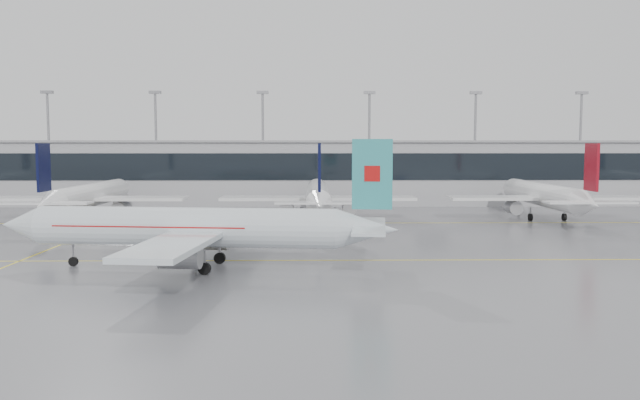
{
  "coord_description": "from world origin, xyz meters",
  "views": [
    {
      "loc": [
        -1.06,
        -61.4,
        11.42
      ],
      "look_at": [
        0.0,
        12.0,
        5.0
      ],
      "focal_mm": 35.0,
      "sensor_mm": 36.0,
      "label": 1
    }
  ],
  "objects": [
    {
      "name": "terminal_glass",
      "position": [
        0.0,
        54.45,
        7.5
      ],
      "size": [
        180.0,
        0.2,
        5.0
      ],
      "primitive_type": "cube",
      "color": "black",
      "rests_on": "ground"
    },
    {
      "name": "taxi_line_cross",
      "position": [
        -30.0,
        15.0,
        0.01
      ],
      "size": [
        0.25,
        60.0,
        0.01
      ],
      "primitive_type": "cube",
      "color": "yellow",
      "rests_on": "ground"
    },
    {
      "name": "light_masts",
      "position": [
        0.0,
        68.0,
        13.34
      ],
      "size": [
        156.4,
        1.0,
        22.6
      ],
      "color": "gray",
      "rests_on": "ground"
    },
    {
      "name": "air_canada_jet",
      "position": [
        -11.44,
        -4.08,
        3.82
      ],
      "size": [
        37.81,
        30.74,
        12.01
      ],
      "rotation": [
        0.0,
        0.0,
        3.03
      ],
      "color": "silver",
      "rests_on": "ground"
    },
    {
      "name": "parked_jet_d",
      "position": [
        35.0,
        33.69,
        3.71
      ],
      "size": [
        29.64,
        36.96,
        11.72
      ],
      "rotation": [
        0.0,
        0.0,
        1.57
      ],
      "color": "white",
      "rests_on": "ground"
    },
    {
      "name": "terminal",
      "position": [
        0.0,
        62.0,
        6.0
      ],
      "size": [
        180.0,
        15.0,
        12.0
      ],
      "primitive_type": "cube",
      "color": "#9D9DA1",
      "rests_on": "ground"
    },
    {
      "name": "parked_jet_c",
      "position": [
        -0.0,
        33.69,
        3.71
      ],
      "size": [
        29.64,
        36.96,
        11.72
      ],
      "rotation": [
        0.0,
        0.0,
        1.57
      ],
      "color": "white",
      "rests_on": "ground"
    },
    {
      "name": "terminal_roof",
      "position": [
        0.0,
        62.0,
        12.2
      ],
      "size": [
        182.0,
        16.0,
        0.4
      ],
      "primitive_type": "cube",
      "color": "gray",
      "rests_on": "ground"
    },
    {
      "name": "taxi_line_main",
      "position": [
        0.0,
        0.0,
        0.01
      ],
      "size": [
        120.0,
        0.25,
        0.01
      ],
      "primitive_type": "cube",
      "color": "yellow",
      "rests_on": "ground"
    },
    {
      "name": "ground",
      "position": [
        0.0,
        0.0,
        0.0
      ],
      "size": [
        320.0,
        320.0,
        0.0
      ],
      "primitive_type": "plane",
      "color": "slate",
      "rests_on": "ground"
    },
    {
      "name": "parked_jet_b",
      "position": [
        -35.0,
        33.69,
        3.71
      ],
      "size": [
        29.64,
        36.96,
        11.72
      ],
      "rotation": [
        0.0,
        0.0,
        1.57
      ],
      "color": "white",
      "rests_on": "ground"
    },
    {
      "name": "taxi_line_north",
      "position": [
        0.0,
        30.0,
        0.01
      ],
      "size": [
        120.0,
        0.25,
        0.01
      ],
      "primitive_type": "cube",
      "color": "yellow",
      "rests_on": "ground"
    }
  ]
}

